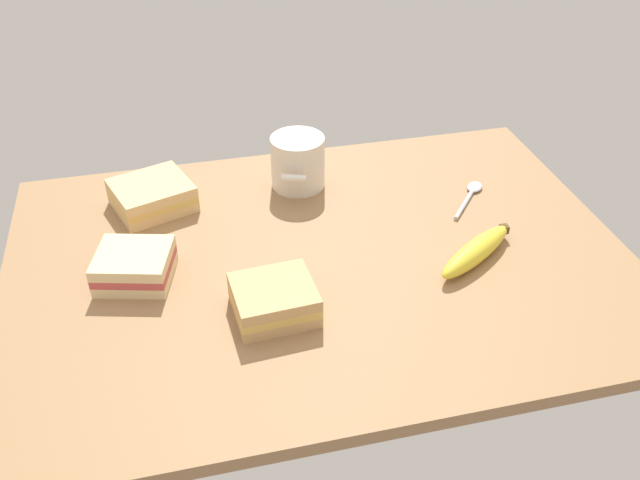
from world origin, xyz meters
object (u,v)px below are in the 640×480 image
sandwich_extra (152,195)px  banana (476,251)px  sandwich_side (134,266)px  sandwich_main (274,300)px  spoon (471,194)px  coffee_mug_black (298,161)px

sandwich_extra → banana: 51.23cm
sandwich_side → sandwich_extra: size_ratio=0.84×
sandwich_extra → banana: (44.67, -25.08, -0.54)cm
sandwich_main → banana: 30.56cm
sandwich_main → sandwich_extra: same height
sandwich_side → sandwich_extra: 18.21cm
sandwich_extra → spoon: size_ratio=1.38×
banana → spoon: bearing=68.5°
coffee_mug_black → banana: size_ratio=0.75×
sandwich_side → banana: sandwich_side is taller
banana → coffee_mug_black: bearing=127.9°
sandwich_main → sandwich_side: 20.99cm
coffee_mug_black → sandwich_extra: size_ratio=0.80×
sandwich_side → banana: 48.31cm
coffee_mug_black → sandwich_side: 33.45cm
coffee_mug_black → sandwich_extra: bearing=-176.7°
spoon → coffee_mug_black: bearing=159.8°
coffee_mug_black → spoon: bearing=-20.2°
sandwich_extra → sandwich_main: bearing=-63.9°
coffee_mug_black → spoon: size_ratio=1.10×
coffee_mug_black → sandwich_main: size_ratio=1.03×
sandwich_side → coffee_mug_black: bearing=35.4°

